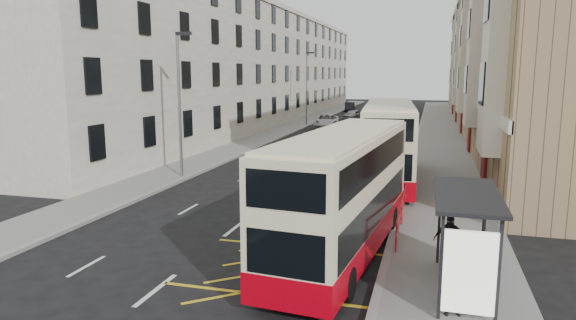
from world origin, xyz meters
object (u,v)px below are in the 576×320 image
(pedestrian_mid, at_px, (485,276))
(car_red, at_px, (405,109))
(street_lamp_far, at_px, (307,84))
(pedestrian_far, at_px, (450,240))
(double_decker_front, at_px, (343,194))
(street_lamp_near, at_px, (180,97))
(white_van, at_px, (327,121))
(car_silver, at_px, (353,115))
(double_decker_rear, at_px, (389,143))
(car_dark, at_px, (350,107))
(pedestrian_near, at_px, (454,285))
(bus_shelter, at_px, (473,224))

(pedestrian_mid, xyz_separation_m, car_red, (-5.16, 61.61, -0.19))
(street_lamp_far, height_order, pedestrian_far, street_lamp_far)
(street_lamp_far, xyz_separation_m, pedestrian_far, (14.24, -40.33, -3.66))
(double_decker_front, bearing_deg, street_lamp_near, 143.62)
(white_van, relative_size, car_silver, 1.46)
(street_lamp_near, height_order, pedestrian_far, street_lamp_near)
(street_lamp_near, height_order, double_decker_rear, street_lamp_near)
(street_lamp_far, height_order, car_silver, street_lamp_far)
(car_dark, bearing_deg, car_silver, -89.37)
(street_lamp_far, distance_m, pedestrian_far, 42.93)
(white_van, relative_size, car_red, 1.08)
(pedestrian_near, relative_size, car_dark, 0.37)
(bus_shelter, height_order, white_van, bus_shelter)
(street_lamp_near, bearing_deg, pedestrian_near, -43.80)
(double_decker_front, relative_size, car_red, 2.02)
(street_lamp_far, bearing_deg, pedestrian_far, -70.55)
(car_dark, bearing_deg, pedestrian_mid, -88.13)
(bus_shelter, xyz_separation_m, pedestrian_near, (-0.46, -1.26, -1.19))
(bus_shelter, distance_m, street_lamp_near, 19.38)
(double_decker_front, bearing_deg, street_lamp_far, 110.99)
(white_van, xyz_separation_m, car_red, (7.14, 20.87, -0.02))
(bus_shelter, xyz_separation_m, pedestrian_mid, (0.32, -0.46, -1.20))
(double_decker_front, bearing_deg, pedestrian_near, -43.02)
(pedestrian_mid, bearing_deg, car_silver, 84.38)
(street_lamp_near, distance_m, pedestrian_mid, 20.10)
(street_lamp_near, height_order, pedestrian_near, street_lamp_near)
(street_lamp_far, relative_size, double_decker_rear, 0.72)
(car_dark, distance_m, car_red, 9.16)
(double_decker_rear, xyz_separation_m, car_red, (-1.50, 46.86, -1.47))
(double_decker_front, height_order, white_van, double_decker_front)
(pedestrian_far, relative_size, white_van, 0.30)
(street_lamp_near, xyz_separation_m, pedestrian_far, (14.24, -10.33, -3.66))
(double_decker_rear, relative_size, car_red, 2.14)
(pedestrian_far, bearing_deg, double_decker_rear, -71.52)
(street_lamp_far, bearing_deg, double_decker_rear, -68.00)
(pedestrian_mid, distance_m, pedestrian_far, 2.63)
(pedestrian_mid, xyz_separation_m, car_dark, (-13.66, 65.02, -0.24))
(bus_shelter, xyz_separation_m, car_dark, (-13.34, 64.56, -1.44))
(bus_shelter, distance_m, double_decker_rear, 14.68)
(pedestrian_near, bearing_deg, double_decker_rear, -95.51)
(double_decker_rear, xyz_separation_m, pedestrian_far, (2.89, -12.24, -1.24))
(white_van, distance_m, car_red, 22.06)
(street_lamp_far, relative_size, car_silver, 2.09)
(bus_shelter, relative_size, double_decker_rear, 0.38)
(bus_shelter, bearing_deg, street_lamp_far, 109.12)
(double_decker_front, relative_size, car_dark, 2.46)
(pedestrian_far, distance_m, car_silver, 49.61)
(street_lamp_far, distance_m, white_van, 5.17)
(double_decker_rear, bearing_deg, bus_shelter, -81.30)
(street_lamp_near, height_order, car_dark, street_lamp_near)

